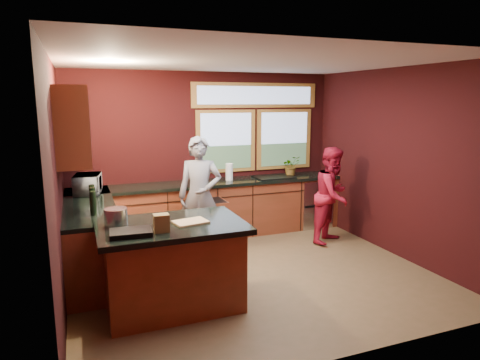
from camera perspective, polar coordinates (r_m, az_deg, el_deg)
floor at (r=5.74m, az=1.58°, el=-12.39°), size 4.50×4.50×0.00m
room_shell at (r=5.41m, az=-5.54°, el=5.87°), size 4.52×4.02×2.71m
back_counter at (r=7.16m, az=-2.19°, el=-3.75°), size 4.50×0.64×0.93m
left_counter at (r=5.99m, az=-19.38°, el=-7.25°), size 0.64×2.30×0.93m
island at (r=4.79m, az=-9.00°, el=-11.10°), size 1.55×1.05×0.95m
person_grey at (r=6.25m, az=-5.37°, el=-2.13°), size 0.74×0.61×1.74m
person_red at (r=6.92m, az=12.26°, el=-1.98°), size 0.93×0.89×1.52m
microwave at (r=6.42m, az=-19.64°, el=-0.53°), size 0.42×0.55×0.28m
potted_plant at (r=7.58m, az=6.80°, el=1.90°), size 0.31×0.27×0.34m
paper_towel at (r=7.07m, az=-1.44°, el=1.09°), size 0.12×0.12×0.28m
cutting_board at (r=4.64m, az=-6.61°, el=-5.57°), size 0.39×0.31×0.02m
stock_pot at (r=4.69m, az=-16.19°, el=-4.74°), size 0.24×0.24×0.18m
paper_bag at (r=4.35m, az=-10.44°, el=-5.66°), size 0.15×0.12×0.18m
black_tray at (r=4.33m, az=-14.34°, el=-6.81°), size 0.42×0.31×0.05m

